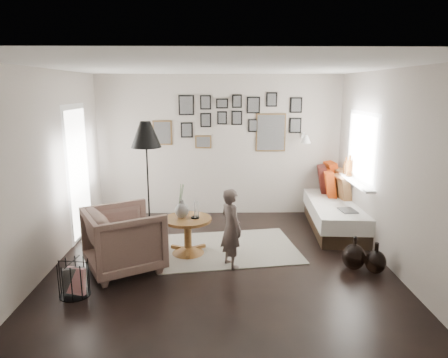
{
  "coord_description": "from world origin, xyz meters",
  "views": [
    {
      "loc": [
        -0.05,
        -4.98,
        2.35
      ],
      "look_at": [
        0.05,
        0.5,
        1.1
      ],
      "focal_mm": 32.0,
      "sensor_mm": 36.0,
      "label": 1
    }
  ],
  "objects_px": {
    "demijohn_small": "(376,262)",
    "floor_lamp": "(146,139)",
    "armchair": "(124,239)",
    "child": "(231,228)",
    "pedestal_table": "(188,237)",
    "demijohn_large": "(354,257)",
    "vase": "(182,208)",
    "magazine_basket": "(74,279)",
    "daybed": "(335,208)"
  },
  "relations": [
    {
      "from": "demijohn_small",
      "to": "floor_lamp",
      "type": "bearing_deg",
      "value": 161.62
    },
    {
      "from": "armchair",
      "to": "child",
      "type": "distance_m",
      "value": 1.4
    },
    {
      "from": "armchair",
      "to": "floor_lamp",
      "type": "bearing_deg",
      "value": -41.31
    },
    {
      "from": "pedestal_table",
      "to": "demijohn_small",
      "type": "distance_m",
      "value": 2.56
    },
    {
      "from": "demijohn_large",
      "to": "child",
      "type": "height_order",
      "value": "child"
    },
    {
      "from": "vase",
      "to": "magazine_basket",
      "type": "height_order",
      "value": "vase"
    },
    {
      "from": "demijohn_small",
      "to": "child",
      "type": "distance_m",
      "value": 1.92
    },
    {
      "from": "demijohn_small",
      "to": "child",
      "type": "height_order",
      "value": "child"
    },
    {
      "from": "pedestal_table",
      "to": "child",
      "type": "distance_m",
      "value": 0.8
    },
    {
      "from": "vase",
      "to": "armchair",
      "type": "distance_m",
      "value": 0.92
    },
    {
      "from": "floor_lamp",
      "to": "demijohn_small",
      "type": "bearing_deg",
      "value": -18.38
    },
    {
      "from": "vase",
      "to": "demijohn_small",
      "type": "height_order",
      "value": "vase"
    },
    {
      "from": "daybed",
      "to": "armchair",
      "type": "height_order",
      "value": "daybed"
    },
    {
      "from": "armchair",
      "to": "demijohn_large",
      "type": "height_order",
      "value": "armchair"
    },
    {
      "from": "magazine_basket",
      "to": "demijohn_large",
      "type": "bearing_deg",
      "value": 10.18
    },
    {
      "from": "floor_lamp",
      "to": "magazine_basket",
      "type": "xyz_separation_m",
      "value": [
        -0.63,
        -1.52,
        -1.42
      ]
    },
    {
      "from": "armchair",
      "to": "demijohn_large",
      "type": "bearing_deg",
      "value": -119.79
    },
    {
      "from": "vase",
      "to": "demijohn_small",
      "type": "distance_m",
      "value": 2.7
    },
    {
      "from": "armchair",
      "to": "demijohn_small",
      "type": "relative_size",
      "value": 2.23
    },
    {
      "from": "daybed",
      "to": "demijohn_large",
      "type": "relative_size",
      "value": 4.77
    },
    {
      "from": "pedestal_table",
      "to": "daybed",
      "type": "bearing_deg",
      "value": 25.28
    },
    {
      "from": "daybed",
      "to": "child",
      "type": "distance_m",
      "value": 2.47
    },
    {
      "from": "armchair",
      "to": "demijohn_small",
      "type": "distance_m",
      "value": 3.28
    },
    {
      "from": "vase",
      "to": "child",
      "type": "bearing_deg",
      "value": -33.21
    },
    {
      "from": "vase",
      "to": "floor_lamp",
      "type": "xyz_separation_m",
      "value": [
        -0.52,
        0.33,
        0.93
      ]
    },
    {
      "from": "floor_lamp",
      "to": "child",
      "type": "distance_m",
      "value": 1.8
    },
    {
      "from": "pedestal_table",
      "to": "vase",
      "type": "xyz_separation_m",
      "value": [
        -0.08,
        0.02,
        0.44
      ]
    },
    {
      "from": "pedestal_table",
      "to": "armchair",
      "type": "height_order",
      "value": "armchair"
    },
    {
      "from": "pedestal_table",
      "to": "demijohn_large",
      "type": "height_order",
      "value": "pedestal_table"
    },
    {
      "from": "armchair",
      "to": "magazine_basket",
      "type": "xyz_separation_m",
      "value": [
        -0.44,
        -0.67,
        -0.21
      ]
    },
    {
      "from": "floor_lamp",
      "to": "armchair",
      "type": "bearing_deg",
      "value": -102.5
    },
    {
      "from": "daybed",
      "to": "magazine_basket",
      "type": "height_order",
      "value": "daybed"
    },
    {
      "from": "floor_lamp",
      "to": "demijohn_large",
      "type": "distance_m",
      "value": 3.31
    },
    {
      "from": "vase",
      "to": "floor_lamp",
      "type": "bearing_deg",
      "value": 147.73
    },
    {
      "from": "vase",
      "to": "daybed",
      "type": "distance_m",
      "value": 2.82
    },
    {
      "from": "magazine_basket",
      "to": "child",
      "type": "xyz_separation_m",
      "value": [
        1.84,
        0.74,
        0.33
      ]
    },
    {
      "from": "demijohn_large",
      "to": "demijohn_small",
      "type": "bearing_deg",
      "value": -26.12
    },
    {
      "from": "child",
      "to": "pedestal_table",
      "type": "bearing_deg",
      "value": 25.17
    },
    {
      "from": "daybed",
      "to": "demijohn_small",
      "type": "height_order",
      "value": "daybed"
    },
    {
      "from": "demijohn_large",
      "to": "demijohn_small",
      "type": "height_order",
      "value": "demijohn_large"
    },
    {
      "from": "floor_lamp",
      "to": "child",
      "type": "relative_size",
      "value": 1.75
    },
    {
      "from": "vase",
      "to": "armchair",
      "type": "relative_size",
      "value": 0.53
    },
    {
      "from": "daybed",
      "to": "magazine_basket",
      "type": "distance_m",
      "value": 4.38
    },
    {
      "from": "floor_lamp",
      "to": "child",
      "type": "height_order",
      "value": "floor_lamp"
    },
    {
      "from": "armchair",
      "to": "pedestal_table",
      "type": "bearing_deg",
      "value": -86.51
    },
    {
      "from": "pedestal_table",
      "to": "magazine_basket",
      "type": "bearing_deg",
      "value": -136.39
    },
    {
      "from": "child",
      "to": "demijohn_small",
      "type": "bearing_deg",
      "value": -126.95
    },
    {
      "from": "pedestal_table",
      "to": "vase",
      "type": "relative_size",
      "value": 1.4
    },
    {
      "from": "demijohn_large",
      "to": "floor_lamp",
      "type": "bearing_deg",
      "value": 162.32
    },
    {
      "from": "daybed",
      "to": "demijohn_small",
      "type": "bearing_deg",
      "value": -85.77
    }
  ]
}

